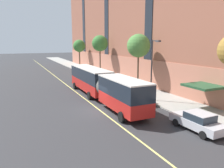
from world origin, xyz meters
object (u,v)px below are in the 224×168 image
object	(u,v)px
street_tree_far_uptown	(100,44)
fire_hydrant	(95,76)
parked_car_green_1	(138,96)
parked_car_champagne_4	(110,85)
street_tree_mid_block	(139,46)
city_bus	(101,84)
parked_car_silver_2	(198,121)
parked_car_black_3	(90,76)
street_tree_far_downtown	(79,46)
street_lamp	(153,64)

from	to	relation	value
street_tree_far_uptown	fire_hydrant	bearing A→B (deg)	-127.97
parked_car_green_1	parked_car_champagne_4	distance (m)	7.71
parked_car_champagne_4	street_tree_mid_block	xyz separation A→B (m)	(3.91, -1.47, 5.79)
parked_car_green_1	fire_hydrant	distance (m)	19.04
city_bus	parked_car_champagne_4	distance (m)	6.03
parked_car_silver_2	parked_car_black_3	world-z (taller)	same
street_tree_mid_block	fire_hydrant	world-z (taller)	street_tree_mid_block
parked_car_champagne_4	street_tree_far_downtown	xyz separation A→B (m)	(3.91, 29.36, 5.26)
parked_car_champagne_4	parked_car_silver_2	bearing A→B (deg)	-89.35
parked_car_silver_2	street_tree_far_downtown	world-z (taller)	street_tree_far_downtown
street_tree_far_downtown	fire_hydrant	world-z (taller)	street_tree_far_downtown
parked_car_black_3	parked_car_champagne_4	xyz separation A→B (m)	(-0.04, -9.69, -0.00)
city_bus	parked_car_silver_2	xyz separation A→B (m)	(3.58, -12.15, -1.31)
parked_car_green_1	street_tree_mid_block	size ratio (longest dim) A/B	0.57
parked_car_green_1	fire_hydrant	bearing A→B (deg)	85.03
street_tree_mid_block	street_tree_far_downtown	bearing A→B (deg)	90.00
parked_car_black_3	parked_car_green_1	bearing A→B (deg)	-89.64
parked_car_green_1	street_tree_mid_block	xyz separation A→B (m)	(3.75, 6.24, 5.79)
street_tree_far_uptown	street_lamp	size ratio (longest dim) A/B	1.16
street_lamp	fire_hydrant	size ratio (longest dim) A/B	10.05
street_tree_far_uptown	parked_car_green_1	bearing A→B (deg)	-99.83
fire_hydrant	parked_car_champagne_4	bearing A→B (deg)	-99.12
street_tree_mid_block	street_tree_far_uptown	world-z (taller)	street_tree_far_uptown
street_tree_mid_block	street_tree_far_uptown	xyz separation A→B (m)	(0.00, 15.42, 0.25)
city_bus	street_tree_far_uptown	bearing A→B (deg)	68.76
street_tree_mid_block	parked_car_black_3	bearing A→B (deg)	109.08
city_bus	street_tree_far_uptown	distance (m)	20.67
parked_car_champagne_4	street_tree_far_uptown	xyz separation A→B (m)	(3.91, 13.95, 6.04)
parked_car_champagne_4	street_lamp	world-z (taller)	street_lamp
street_lamp	parked_car_champagne_4	bearing A→B (deg)	103.35
street_tree_mid_block	street_tree_far_downtown	xyz separation A→B (m)	(-0.00, 30.84, -0.53)
city_bus	parked_car_black_3	size ratio (longest dim) A/B	4.31
street_tree_far_uptown	street_tree_far_downtown	world-z (taller)	street_tree_far_uptown
parked_car_green_1	street_tree_mid_block	world-z (taller)	street_tree_mid_block
parked_car_green_1	street_lamp	xyz separation A→B (m)	(1.75, -0.32, 3.77)
parked_car_green_1	parked_car_silver_2	xyz separation A→B (m)	(0.04, -9.25, 0.00)
parked_car_champagne_4	fire_hydrant	distance (m)	11.40
parked_car_silver_2	fire_hydrant	xyz separation A→B (m)	(1.61, 28.21, -0.29)
street_tree_far_downtown	fire_hydrant	bearing A→B (deg)	-96.62
parked_car_green_1	street_tree_mid_block	bearing A→B (deg)	58.98
fire_hydrant	parked_car_green_1	bearing A→B (deg)	-94.97
parked_car_silver_2	parked_car_black_3	size ratio (longest dim) A/B	1.06
parked_car_champagne_4	fire_hydrant	world-z (taller)	parked_car_champagne_4
parked_car_green_1	street_tree_far_downtown	xyz separation A→B (m)	(3.75, 37.07, 5.25)
city_bus	parked_car_silver_2	distance (m)	12.73
parked_car_silver_2	parked_car_champagne_4	size ratio (longest dim) A/B	1.00
parked_car_black_3	fire_hydrant	distance (m)	2.37
street_tree_far_uptown	city_bus	bearing A→B (deg)	-111.24
parked_car_silver_2	street_tree_far_uptown	size ratio (longest dim) A/B	0.56
parked_car_champagne_4	fire_hydrant	xyz separation A→B (m)	(1.81, 11.25, -0.29)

